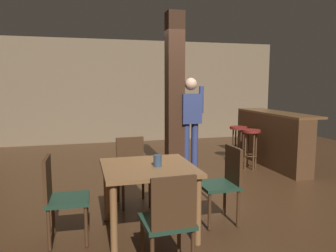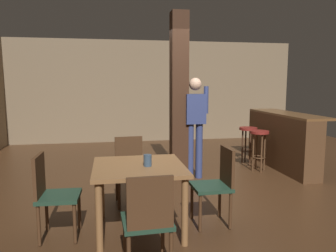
% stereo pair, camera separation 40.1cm
% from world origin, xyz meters
% --- Properties ---
extents(ground_plane, '(10.80, 10.80, 0.00)m').
position_xyz_m(ground_plane, '(0.00, 0.00, 0.00)').
color(ground_plane, '#422816').
extents(wall_back, '(8.00, 0.10, 2.80)m').
position_xyz_m(wall_back, '(0.00, 4.50, 1.40)').
color(wall_back, '#756047').
rests_on(wall_back, ground_plane).
extents(pillar, '(0.28, 0.28, 2.80)m').
position_xyz_m(pillar, '(-0.11, 0.74, 1.40)').
color(pillar, '#382114').
rests_on(pillar, ground_plane).
extents(dining_table, '(0.98, 0.98, 0.74)m').
position_xyz_m(dining_table, '(-0.97, -1.22, 0.63)').
color(dining_table, brown).
rests_on(dining_table, ground_plane).
extents(chair_east, '(0.43, 0.43, 0.89)m').
position_xyz_m(chair_east, '(-0.07, -1.21, 0.51)').
color(chair_east, '#1E3828').
rests_on(chair_east, ground_plane).
extents(chair_north, '(0.45, 0.45, 0.89)m').
position_xyz_m(chair_north, '(-1.01, -0.34, 0.51)').
color(chair_north, '#1E3828').
rests_on(chair_north, ground_plane).
extents(chair_west, '(0.44, 0.44, 0.89)m').
position_xyz_m(chair_west, '(-1.88, -1.24, 0.51)').
color(chair_west, '#1E3828').
rests_on(chair_west, ground_plane).
extents(chair_south, '(0.44, 0.44, 0.89)m').
position_xyz_m(chair_south, '(-0.97, -2.09, 0.51)').
color(chair_south, '#1E3828').
rests_on(chair_south, ground_plane).
extents(napkin_cup, '(0.09, 0.09, 0.13)m').
position_xyz_m(napkin_cup, '(-0.88, -1.28, 0.81)').
color(napkin_cup, '#33475B').
rests_on(napkin_cup, dining_table).
extents(standing_person, '(0.47, 0.22, 1.72)m').
position_xyz_m(standing_person, '(0.15, 0.65, 1.00)').
color(standing_person, navy).
rests_on(standing_person, ground_plane).
extents(bar_counter, '(0.56, 2.14, 1.07)m').
position_xyz_m(bar_counter, '(1.98, 1.04, 0.54)').
color(bar_counter, brown).
rests_on(bar_counter, ground_plane).
extents(bar_stool_near, '(0.35, 0.35, 0.76)m').
position_xyz_m(bar_stool_near, '(1.46, 0.91, 0.57)').
color(bar_stool_near, maroon).
rests_on(bar_stool_near, ground_plane).
extents(bar_stool_mid, '(0.36, 0.36, 0.73)m').
position_xyz_m(bar_stool_mid, '(1.52, 1.55, 0.55)').
color(bar_stool_mid, maroon).
rests_on(bar_stool_mid, ground_plane).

